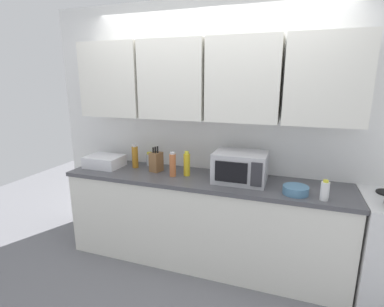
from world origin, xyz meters
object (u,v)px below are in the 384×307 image
at_px(dish_rack, 105,161).
at_px(bottle_yellow_mustard, 187,164).
at_px(bottle_spice_jar, 173,165).
at_px(knife_block, 156,162).
at_px(bottle_clear_tall, 150,159).
at_px(bottle_amber_vinegar, 135,157).
at_px(bowl_ceramic_small, 296,190).
at_px(microwave, 240,167).
at_px(bottle_white_jar, 325,191).

bearing_deg(dish_rack, bottle_yellow_mustard, 0.61).
distance_m(bottle_yellow_mustard, bottle_spice_jar, 0.14).
distance_m(dish_rack, bottle_yellow_mustard, 0.96).
relative_size(knife_block, bottle_clear_tall, 1.81).
xyz_separation_m(bottle_yellow_mustard, bottle_spice_jar, (-0.12, -0.07, 0.00)).
relative_size(knife_block, bottle_amber_vinegar, 1.05).
bearing_deg(knife_block, bowl_ceramic_small, -7.75).
bearing_deg(bottle_yellow_mustard, bottle_clear_tall, 158.29).
bearing_deg(bottle_yellow_mustard, bottle_spice_jar, -150.87).
bearing_deg(microwave, bowl_ceramic_small, -17.70).
distance_m(dish_rack, bowl_ceramic_small, 1.99).
relative_size(microwave, bottle_clear_tall, 3.23).
bearing_deg(microwave, bottle_yellow_mustard, -180.00).
relative_size(microwave, bowl_ceramic_small, 2.28).
bearing_deg(knife_block, microwave, -1.87).
height_order(dish_rack, bottle_clear_tall, bottle_clear_tall).
bearing_deg(bottle_clear_tall, bottle_spice_jar, -34.82).
bearing_deg(knife_block, bottle_clear_tall, 133.20).
distance_m(microwave, dish_rack, 1.49).
xyz_separation_m(dish_rack, bottle_yellow_mustard, (0.96, 0.01, 0.06)).
xyz_separation_m(dish_rack, knife_block, (0.61, 0.04, 0.04)).
bearing_deg(bottle_white_jar, bottle_spice_jar, 173.75).
bearing_deg(bowl_ceramic_small, bottle_amber_vinegar, 172.00).
relative_size(microwave, bottle_white_jar, 2.87).
bearing_deg(bottle_yellow_mustard, dish_rack, -179.39).
distance_m(dish_rack, bottle_spice_jar, 0.84).
bearing_deg(bottle_white_jar, bottle_amber_vinegar, 171.14).
bearing_deg(bottle_spice_jar, knife_block, 156.91).
bearing_deg(bottle_spice_jar, bottle_clear_tall, 145.18).
height_order(bottle_amber_vinegar, bowl_ceramic_small, bottle_amber_vinegar).
bearing_deg(bottle_clear_tall, dish_rack, -154.03).
distance_m(bottle_clear_tall, bottle_white_jar, 1.81).
xyz_separation_m(bottle_clear_tall, bottle_amber_vinegar, (-0.11, -0.13, 0.05)).
relative_size(bottle_white_jar, bowl_ceramic_small, 0.79).
height_order(knife_block, bottle_amber_vinegar, knife_block).
distance_m(microwave, bottle_spice_jar, 0.66).
xyz_separation_m(knife_block, bottle_white_jar, (1.59, -0.25, -0.02)).
bearing_deg(dish_rack, microwave, 0.39).
height_order(microwave, bottle_yellow_mustard, microwave).
xyz_separation_m(bottle_amber_vinegar, bottle_spice_jar, (0.50, -0.14, -0.00)).
xyz_separation_m(dish_rack, bottle_amber_vinegar, (0.33, 0.08, 0.06)).
distance_m(knife_block, bowl_ceramic_small, 1.39).
relative_size(dish_rack, bottle_spice_jar, 1.55).
height_order(microwave, bottle_amber_vinegar, microwave).
bearing_deg(microwave, dish_rack, -179.61).
xyz_separation_m(dish_rack, bottle_spice_jar, (0.84, -0.06, 0.06)).
height_order(microwave, dish_rack, microwave).
distance_m(dish_rack, knife_block, 0.61).
bearing_deg(knife_block, dish_rack, -176.35).
height_order(knife_block, bowl_ceramic_small, knife_block).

